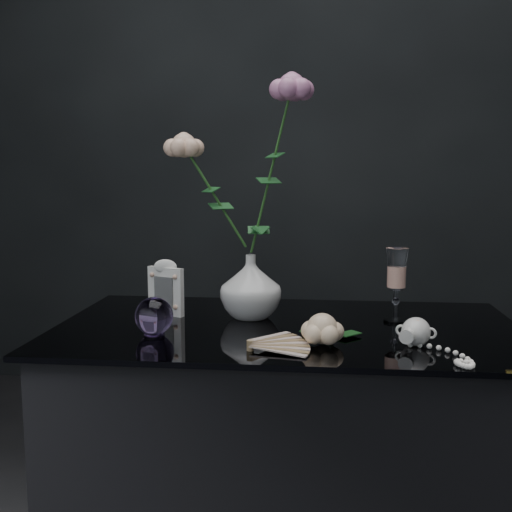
# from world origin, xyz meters

# --- Properties ---
(table) EXTENTS (1.05, 0.58, 0.76)m
(table) POSITION_xyz_m (0.00, 0.05, 0.38)
(table) COLOR black
(table) RESTS_ON ground
(vase) EXTENTS (0.19, 0.19, 0.15)m
(vase) POSITION_xyz_m (-0.09, 0.11, 0.84)
(vase) COLOR silver
(vase) RESTS_ON table
(wine_glass) EXTENTS (0.05, 0.05, 0.17)m
(wine_glass) POSITION_xyz_m (0.25, 0.11, 0.85)
(wine_glass) COLOR white
(wine_glass) RESTS_ON table
(picture_frame) EXTENTS (0.13, 0.11, 0.14)m
(picture_frame) POSITION_xyz_m (-0.30, 0.12, 0.83)
(picture_frame) COLOR white
(picture_frame) RESTS_ON table
(paperweight) EXTENTS (0.09, 0.09, 0.08)m
(paperweight) POSITION_xyz_m (-0.28, -0.06, 0.80)
(paperweight) COLOR #9876C0
(paperweight) RESTS_ON table
(paper_fan) EXTENTS (0.25, 0.21, 0.02)m
(paper_fan) POSITION_xyz_m (-0.06, -0.15, 0.77)
(paper_fan) COLOR beige
(paper_fan) RESTS_ON table
(loose_rose) EXTENTS (0.19, 0.22, 0.07)m
(loose_rose) POSITION_xyz_m (0.08, -0.10, 0.79)
(loose_rose) COLOR beige
(loose_rose) RESTS_ON table
(pearl_jar) EXTENTS (0.26, 0.26, 0.06)m
(pearl_jar) POSITION_xyz_m (0.27, -0.08, 0.79)
(pearl_jar) COLOR white
(pearl_jar) RESTS_ON table
(roses) EXTENTS (0.33, 0.12, 0.47)m
(roses) POSITION_xyz_m (-0.10, 0.11, 1.12)
(roses) COLOR #FFBF9D
(roses) RESTS_ON vase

